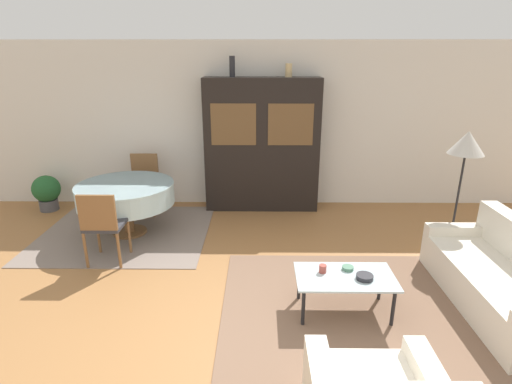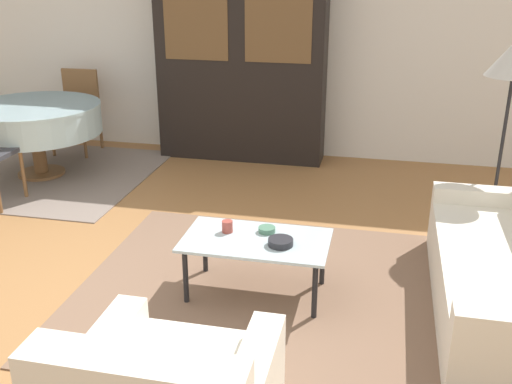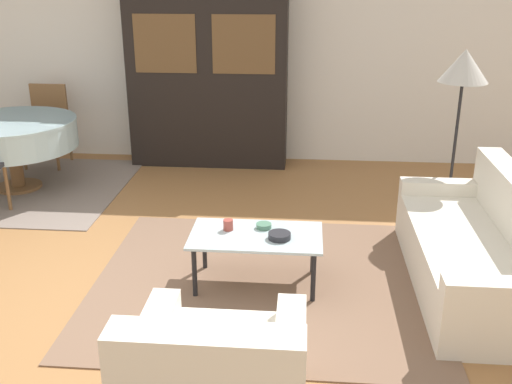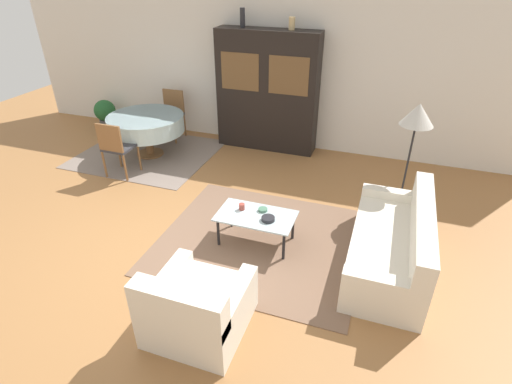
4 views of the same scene
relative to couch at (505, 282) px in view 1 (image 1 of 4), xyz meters
name	(u,v)px [view 1 (image 1 of 4)]	position (x,y,z in m)	size (l,w,h in m)	color
ground_plane	(233,339)	(-2.74, -0.54, -0.29)	(14.00, 14.00, 0.00)	#9E6B3D
wall_back	(245,126)	(-2.74, 3.09, 1.06)	(10.00, 0.06, 2.70)	silver
area_rug	(347,309)	(-1.60, -0.08, -0.28)	(2.56, 2.28, 0.01)	brown
dining_rug	(126,233)	(-4.46, 1.75, -0.28)	(2.38, 2.09, 0.01)	gray
couch	(505,282)	(0.00, 0.00, 0.00)	(0.83, 1.93, 0.81)	silver
coffee_table	(345,280)	(-1.65, -0.11, 0.08)	(0.97, 0.55, 0.40)	black
display_cabinet	(262,145)	(-2.47, 2.83, 0.79)	(1.84, 0.43, 2.15)	black
dining_table	(126,194)	(-4.40, 1.74, 0.32)	(1.35, 1.35, 0.75)	brown
dining_chair_near	(103,223)	(-4.40, 0.85, 0.26)	(0.44, 0.44, 0.94)	brown
dining_chair_far	(144,179)	(-4.40, 2.64, 0.26)	(0.44, 0.44, 0.94)	brown
floor_lamp	(466,148)	(0.05, 1.29, 1.10)	(0.43, 0.43, 1.60)	black
cup	(323,269)	(-1.87, -0.05, 0.17)	(0.07, 0.07, 0.08)	#9E4238
bowl	(365,277)	(-1.48, -0.17, 0.15)	(0.16, 0.16, 0.04)	#232328
bowl_small	(348,268)	(-1.61, 0.01, 0.14)	(0.12, 0.12, 0.04)	#4C7A60
vase_tall	(232,67)	(-2.93, 2.83, 2.01)	(0.09, 0.09, 0.31)	#232328
vase_short	(289,70)	(-2.06, 2.83, 1.96)	(0.10, 0.10, 0.20)	tan
potted_plant	(47,191)	(-6.04, 2.66, 0.04)	(0.44, 0.44, 0.60)	#4C4C51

